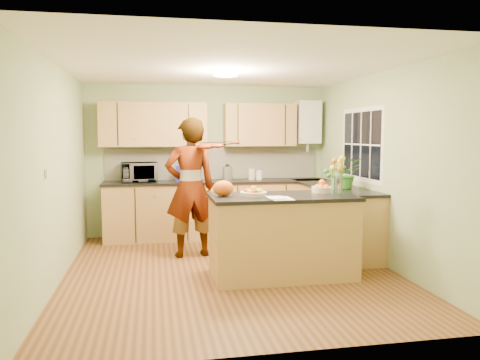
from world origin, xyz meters
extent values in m
plane|color=#573419|center=(0.00, 0.00, 0.00)|extent=(4.50, 4.50, 0.00)
cube|color=white|center=(0.00, 0.00, 2.50)|extent=(4.00, 4.50, 0.02)
cube|color=#94AF7D|center=(0.00, 2.25, 1.25)|extent=(4.00, 0.02, 2.50)
cube|color=#94AF7D|center=(0.00, -2.25, 1.25)|extent=(4.00, 0.02, 2.50)
cube|color=#94AF7D|center=(-2.00, 0.00, 1.25)|extent=(0.02, 4.50, 2.50)
cube|color=#94AF7D|center=(2.00, 0.00, 1.25)|extent=(0.02, 4.50, 2.50)
cube|color=#AA7D44|center=(0.10, 1.95, 0.45)|extent=(3.60, 0.60, 0.90)
cube|color=black|center=(0.10, 1.94, 0.92)|extent=(3.64, 0.62, 0.04)
cube|color=#AA7D44|center=(1.70, 0.85, 0.45)|extent=(0.60, 2.20, 0.90)
cube|color=black|center=(1.69, 0.85, 0.92)|extent=(0.62, 2.24, 0.04)
cube|color=white|center=(0.10, 2.23, 1.20)|extent=(3.60, 0.02, 0.52)
cube|color=#AA7D44|center=(-0.90, 2.08, 1.85)|extent=(1.70, 0.34, 0.70)
cube|color=#AA7D44|center=(0.85, 2.08, 1.85)|extent=(1.20, 0.34, 0.70)
cube|color=silver|center=(1.70, 2.09, 1.90)|extent=(0.40, 0.30, 0.72)
cylinder|color=silver|center=(1.70, 2.09, 1.50)|extent=(0.06, 0.06, 0.20)
cube|color=silver|center=(1.99, 0.60, 1.55)|extent=(0.01, 1.30, 1.05)
cube|color=black|center=(1.99, 0.60, 1.55)|extent=(0.01, 1.18, 0.92)
cube|color=silver|center=(-1.99, -0.60, 1.30)|extent=(0.02, 0.09, 0.09)
cylinder|color=#FFEABF|center=(0.00, 0.30, 2.46)|extent=(0.30, 0.30, 0.06)
cylinder|color=silver|center=(0.00, 0.30, 2.49)|extent=(0.10, 0.10, 0.02)
cube|color=#AA7D44|center=(0.58, -0.32, 0.47)|extent=(1.66, 0.83, 0.94)
cube|color=black|center=(0.58, -0.32, 0.96)|extent=(1.71, 0.87, 0.04)
cylinder|color=beige|center=(0.23, -0.32, 1.00)|extent=(0.32, 0.32, 0.05)
cylinder|color=beige|center=(1.13, -0.17, 1.01)|extent=(0.26, 0.26, 0.07)
cylinder|color=silver|center=(1.18, -0.50, 1.09)|extent=(0.12, 0.12, 0.23)
ellipsoid|color=#E65B13|center=(-0.12, -0.27, 1.07)|extent=(0.31, 0.29, 0.18)
cube|color=white|center=(0.48, -0.62, 0.98)|extent=(0.24, 0.32, 0.01)
imported|color=#DAAC85|center=(-0.42, 0.80, 0.96)|extent=(0.76, 0.55, 1.92)
imported|color=silver|center=(-1.14, 1.98, 1.09)|extent=(0.59, 0.43, 0.31)
cube|color=navy|center=(-0.38, 1.96, 1.06)|extent=(0.37, 0.33, 0.25)
cylinder|color=silver|center=(0.28, 1.96, 1.05)|extent=(0.16, 0.16, 0.23)
sphere|color=black|center=(0.28, 1.96, 1.21)|extent=(0.08, 0.08, 0.08)
cylinder|color=beige|center=(0.70, 1.99, 1.03)|extent=(0.12, 0.12, 0.18)
cylinder|color=silver|center=(0.82, 1.95, 1.02)|extent=(0.12, 0.12, 0.15)
imported|color=#347727|center=(1.70, 0.43, 1.16)|extent=(0.39, 0.34, 0.43)
camera|label=1|loc=(-0.92, -5.62, 1.70)|focal=35.00mm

